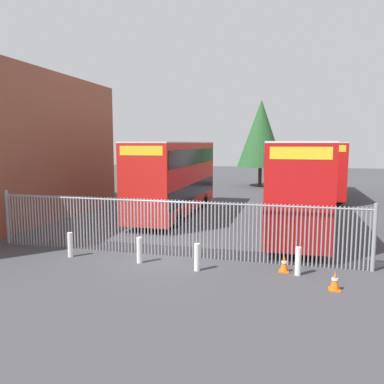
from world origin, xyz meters
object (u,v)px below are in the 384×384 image
Objects in this scene: bollard_center_front at (139,250)px; traffic_cone_by_gate at (335,281)px; double_decker_bus_behind_fence_right at (322,167)px; bollard_near_left at (70,245)px; bollard_far_right at (298,261)px; traffic_cone_mid_forecourt at (284,264)px; bollard_near_right at (197,257)px; double_decker_bus_near_gate at (297,183)px; double_decker_bus_behind_fence_left at (175,175)px.

bollard_center_front reaches higher than traffic_cone_by_gate.
bollard_center_front is (-7.70, -19.95, -1.95)m from double_decker_bus_behind_fence_right.
traffic_cone_by_gate is (9.48, -1.06, -0.19)m from bollard_near_left.
bollard_far_right reaches higher than traffic_cone_mid_forecourt.
double_decker_bus_near_gate is at bearing 64.60° from bollard_near_right.
double_decker_bus_behind_fence_left is 11.88m from bollard_far_right.
traffic_cone_mid_forecourt is (6.63, -9.12, -2.13)m from double_decker_bus_behind_fence_left.
double_decker_bus_behind_fence_left is (-7.07, 2.72, 0.00)m from double_decker_bus_near_gate.
double_decker_bus_near_gate is 1.00× the size of double_decker_bus_behind_fence_right.
bollard_far_right is (8.44, 0.04, 0.00)m from bollard_near_left.
bollard_near_right and bollard_far_right have the same top height.
double_decker_bus_behind_fence_right is 18.32× the size of traffic_cone_by_gate.
bollard_center_front is at bearing -129.76° from double_decker_bus_near_gate.
bollard_far_right is (7.08, -9.33, -1.95)m from double_decker_bus_behind_fence_left.
double_decker_bus_near_gate is 11.38× the size of bollard_near_right.
double_decker_bus_behind_fence_left is 11.38× the size of bollard_near_left.
double_decker_bus_behind_fence_left reaches higher than bollard_far_right.
double_decker_bus_near_gate is 8.93m from bollard_center_front.
double_decker_bus_near_gate is 13.42m from double_decker_bus_behind_fence_right.
double_decker_bus_behind_fence_right is 21.08m from bollard_near_right.
traffic_cone_mid_forecourt is (7.99, 0.25, -0.19)m from bollard_near_left.
bollard_center_front is 1.00× the size of bollard_far_right.
double_decker_bus_behind_fence_left is 11.48m from traffic_cone_mid_forecourt.
double_decker_bus_near_gate is 11.38× the size of bollard_far_right.
bollard_center_front is at bearing -179.13° from bollard_far_right.
double_decker_bus_behind_fence_right is at bearing 68.88° from bollard_center_front.
double_decker_bus_behind_fence_right is 19.93m from traffic_cone_mid_forecourt.
double_decker_bus_behind_fence_right is at bearing 82.54° from traffic_cone_mid_forecourt.
bollard_near_left is 1.00× the size of bollard_near_right.
bollard_near_right is at bearing -4.05° from bollard_near_left.
bollard_far_right is at bearing 0.27° from bollard_near_left.
bollard_near_left and bollard_center_front have the same top height.
bollard_center_front is at bearing -0.90° from bollard_near_left.
bollard_near_left is 9.54m from traffic_cone_by_gate.
bollard_near_left is (-1.36, -9.37, -1.95)m from double_decker_bus_behind_fence_left.
bollard_near_left is (-8.43, -6.65, -1.95)m from double_decker_bus_near_gate.
double_decker_bus_behind_fence_left and double_decker_bus_behind_fence_right have the same top height.
traffic_cone_by_gate is at bearing -9.05° from bollard_near_right.
bollard_near_right reaches higher than traffic_cone_mid_forecourt.
double_decker_bus_behind_fence_left is at bearing 127.20° from bollard_far_right.
double_decker_bus_behind_fence_left is at bearing 99.06° from bollard_center_front.
double_decker_bus_behind_fence_right reaches higher than traffic_cone_mid_forecourt.
double_decker_bus_behind_fence_right is at bearing 87.05° from traffic_cone_by_gate.
bollard_center_front is 5.14m from traffic_cone_mid_forecourt.
double_decker_bus_behind_fence_right is 22.62m from bollard_near_left.
bollard_center_front is at bearing -80.94° from double_decker_bus_behind_fence_left.
double_decker_bus_behind_fence_right is (9.21, 10.53, 0.00)m from double_decker_bus_behind_fence_left.
bollard_center_front is 2.26m from bollard_near_right.
double_decker_bus_behind_fence_left is 18.32× the size of traffic_cone_mid_forecourt.
bollard_near_left is at bearing -98.25° from double_decker_bus_behind_fence_left.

